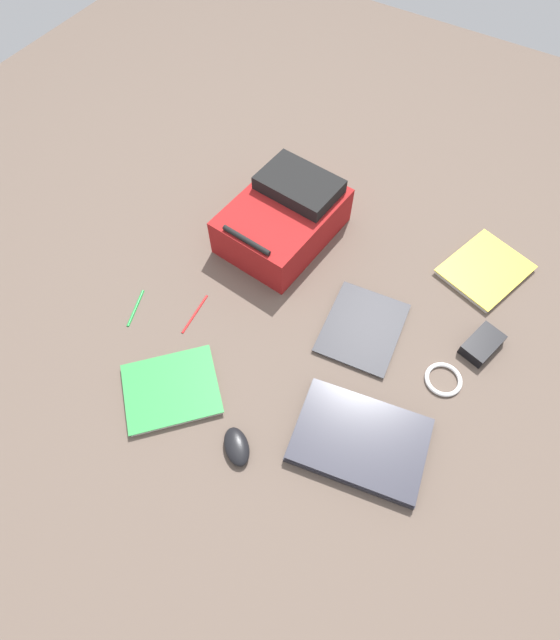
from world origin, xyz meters
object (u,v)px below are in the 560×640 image
Objects in this scene: book_red at (485,270)px; power_brick at (482,344)px; computer_mouse at (237,447)px; pen_blue at (195,313)px; cable_coil at (443,379)px; book_manual at (362,328)px; backpack at (284,217)px; book_blue at (171,389)px; pen_black at (135,308)px; laptop at (360,440)px.

book_red is 0.28m from power_brick.
pen_blue is at bearing 91.10° from computer_mouse.
computer_mouse is 0.72× the size of pen_blue.
cable_coil is 0.17m from power_brick.
book_manual is 2.76× the size of computer_mouse.
computer_mouse is at bearing 68.30° from book_red.
backpack is 0.66m from book_red.
book_red is at bearing -138.58° from pen_blue.
book_red is 2.48× the size of power_brick.
computer_mouse is (-0.24, 0.04, 0.01)m from book_blue.
book_blue is 2.50× the size of pen_black.
laptop reaches higher than book_red.
power_brick reaches higher than laptop.
laptop is 0.35m from book_manual.
cable_coil is at bearing 94.10° from book_red.
laptop reaches higher than book_manual.
laptop is 2.86× the size of pen_black.
pen_blue is at bearing -155.06° from pen_black.
cable_coil is 0.71× the size of pen_blue.
power_brick reaches higher than pen_blue.
computer_mouse is at bearing 158.65° from pen_black.
backpack is 0.43m from pen_blue.
power_brick is 1.04m from pen_black.
power_brick is 0.95× the size of pen_black.
power_brick is at bearing -156.05° from pen_black.
cable_coil reaches higher than pen_blue.
power_brick is (-0.32, -0.12, 0.01)m from book_manual.
backpack is 0.72m from power_brick.
backpack reaches higher than pen_black.
pen_black is at bearing 25.34° from book_manual.
backpack is 0.55m from pen_black.
power_brick is (-0.05, -0.16, 0.01)m from cable_coil.
computer_mouse is 0.55m from pen_black.
cable_coil is at bearing 173.25° from book_manual.
laptop is 3.61× the size of cable_coil.
book_manual reaches higher than pen_black.
book_manual reaches higher than pen_blue.
backpack is 0.75m from computer_mouse.
pen_blue is at bearing 23.73° from power_brick.
cable_coil is at bearing 71.12° from power_brick.
cable_coil is (-0.12, -0.28, -0.01)m from laptop.
computer_mouse is 0.76m from power_brick.
book_manual is 0.51m from pen_blue.
power_brick is at bearing -111.72° from laptop.
book_manual is at bearing -154.51° from pen_blue.
pen_black is (0.95, 0.42, -0.01)m from power_brick.
cable_coil is at bearing 0.42° from computer_mouse.
computer_mouse is (0.12, 0.49, 0.01)m from book_manual.
pen_black is (0.89, 0.26, -0.00)m from cable_coil.
power_brick is 0.84× the size of pen_blue.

